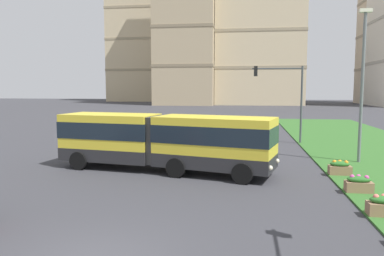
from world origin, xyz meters
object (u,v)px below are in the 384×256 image
flower_planter_2 (359,184)px  traffic_light_far_right (285,90)px  articulated_bus (164,141)px  flower_planter_1 (384,205)px  apartment_tower_westcentre (187,13)px  car_black_sedan (138,127)px  apartment_tower_centre (259,18)px  apartment_tower_west (141,43)px  streetlight_median (362,80)px  flower_planter_3 (340,168)px

flower_planter_2 → traffic_light_far_right: 15.02m
articulated_bus → flower_planter_1: 11.04m
flower_planter_2 → apartment_tower_westcentre: 86.77m
flower_planter_1 → apartment_tower_westcentre: (-19.94, 84.25, 22.87)m
traffic_light_far_right → car_black_sedan: bearing=165.0°
traffic_light_far_right → apartment_tower_centre: (0.26, 71.92, 18.12)m
flower_planter_2 → apartment_tower_west: apartment_tower_west is taller
car_black_sedan → traffic_light_far_right: (13.10, -3.51, 3.48)m
articulated_bus → streetlight_median: bearing=18.2°
articulated_bus → car_black_sedan: 15.87m
articulated_bus → flower_planter_1: size_ratio=10.93×
articulated_bus → apartment_tower_west: (-29.63, 101.92, 17.22)m
articulated_bus → car_black_sedan: size_ratio=2.64×
flower_planter_1 → articulated_bus: bearing=146.2°
flower_planter_3 → apartment_tower_west: apartment_tower_west is taller
flower_planter_3 → apartment_tower_west: (-38.74, 101.81, 18.45)m
articulated_bus → streetlight_median: 12.05m
articulated_bus → apartment_tower_westcentre: bearing=97.9°
articulated_bus → flower_planter_2: articulated_bus is taller
car_black_sedan → flower_planter_3: car_black_sedan is taller
flower_planter_1 → traffic_light_far_right: bearing=95.5°
flower_planter_2 → traffic_light_far_right: bearing=96.6°
flower_planter_1 → apartment_tower_centre: size_ratio=0.02×
streetlight_median → flower_planter_1: bearing=-101.0°
streetlight_median → apartment_tower_westcentre: apartment_tower_westcentre is taller
car_black_sedan → flower_planter_2: (14.78, -17.94, -0.33)m
apartment_tower_westcentre → flower_planter_3: bearing=-75.7°
flower_planter_3 → apartment_tower_westcentre: 83.73m
articulated_bus → flower_planter_3: (9.12, 0.11, -1.23)m
traffic_light_far_right → articulated_bus: bearing=-123.4°
traffic_light_far_right → apartment_tower_centre: 74.17m
apartment_tower_centre → articulated_bus: bearing=-95.3°
apartment_tower_west → apartment_tower_centre: size_ratio=0.84×
flower_planter_3 → apartment_tower_westcentre: (-19.94, 78.03, 22.87)m
car_black_sedan → streetlight_median: streetlight_median is taller
flower_planter_2 → streetlight_median: bearing=74.3°
streetlight_median → apartment_tower_westcentre: 79.80m
apartment_tower_west → apartment_tower_centre: apartment_tower_centre is taller
articulated_bus → flower_planter_2: 9.72m
car_black_sedan → apartment_tower_west: apartment_tower_west is taller
flower_planter_2 → apartment_tower_west: size_ratio=0.03×
car_black_sedan → apartment_tower_west: 92.15m
flower_planter_3 → apartment_tower_westcentre: bearing=104.3°
flower_planter_2 → apartment_tower_centre: bearing=90.9°
flower_planter_2 → apartment_tower_west: 113.49m
flower_planter_2 → traffic_light_far_right: traffic_light_far_right is taller
car_black_sedan → apartment_tower_centre: apartment_tower_centre is taller
flower_planter_3 → apartment_tower_westcentre: size_ratio=0.02×
car_black_sedan → apartment_tower_westcentre: bearing=94.7°
apartment_tower_west → apartment_tower_westcentre: size_ratio=0.81×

